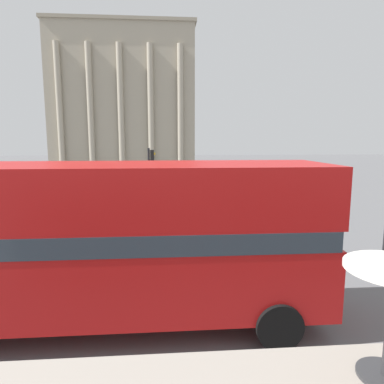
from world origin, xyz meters
The scene contains 7 objects.
double_decker_bus centered at (-2.59, 5.74, 2.22)m, with size 10.86×2.76×3.96m.
plaza_building_left centered at (-7.58, 57.86, 11.30)m, with size 23.31×12.59×22.62m.
traffic_light_mid centered at (-1.75, 15.97, 2.65)m, with size 0.42×0.24×4.08m.
car_navy centered at (-3.31, 29.97, 0.70)m, with size 4.20×1.93×1.35m.
pedestrian_black centered at (2.44, 33.83, 0.91)m, with size 0.32×0.32×1.60m.
pedestrian_olive centered at (-2.09, 21.12, 1.02)m, with size 0.32×0.32×1.76m.
pedestrian_blue centered at (9.34, 18.98, 0.92)m, with size 0.32×0.32×1.60m.
Camera 1 is at (-0.97, -2.19, 4.50)m, focal length 32.00 mm.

